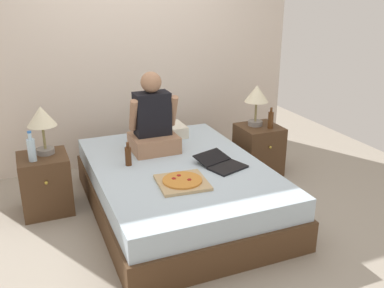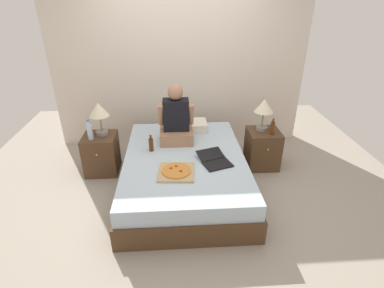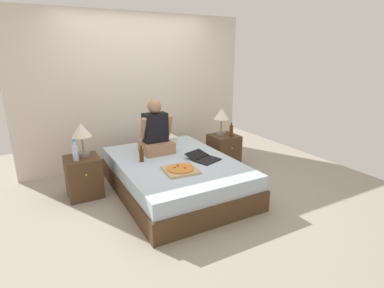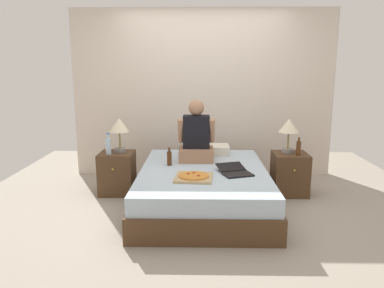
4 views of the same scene
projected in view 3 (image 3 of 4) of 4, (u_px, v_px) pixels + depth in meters
ground_plane at (175, 191)px, 4.25m from camera, size 5.92×5.92×0.00m
wall_back at (138, 91)px, 5.08m from camera, size 3.92×0.12×2.50m
bed at (175, 176)px, 4.18m from camera, size 1.53×2.14×0.46m
nightstand_left at (84, 177)px, 4.03m from camera, size 0.44×0.47×0.55m
lamp_on_left_nightstand at (81, 132)px, 3.92m from camera, size 0.26×0.26×0.45m
water_bottle at (75, 152)px, 3.81m from camera, size 0.07×0.07×0.28m
nightstand_right at (224, 151)px, 5.08m from camera, size 0.44×0.47×0.55m
lamp_on_right_nightstand at (222, 116)px, 4.93m from camera, size 0.26×0.26×0.45m
beer_bottle at (231, 130)px, 4.92m from camera, size 0.06×0.06×0.23m
pillow at (159, 140)px, 4.80m from camera, size 0.52×0.34×0.12m
person_seated at (156, 133)px, 4.35m from camera, size 0.47×0.40×0.78m
laptop at (204, 158)px, 4.11m from camera, size 0.43×0.49×0.07m
pizza_box at (180, 170)px, 3.72m from camera, size 0.43×0.43×0.05m
beer_bottle_on_bed at (141, 155)px, 4.02m from camera, size 0.06×0.06×0.22m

